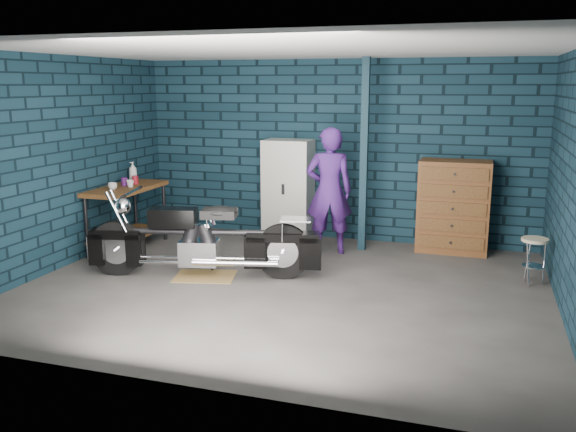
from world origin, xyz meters
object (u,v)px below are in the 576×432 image
(locker, at_px, (288,190))
(tool_chest, at_px, (453,207))
(person, at_px, (329,191))
(workbench, at_px, (128,218))
(shop_stool, at_px, (533,261))
(motorcycle, at_px, (204,234))
(storage_bin, at_px, (110,247))

(locker, distance_m, tool_chest, 2.44)
(person, distance_m, tool_chest, 1.77)
(locker, height_order, tool_chest, locker)
(workbench, height_order, shop_stool, workbench)
(workbench, bearing_deg, locker, 31.73)
(motorcycle, distance_m, locker, 2.18)
(workbench, bearing_deg, tool_chest, 15.67)
(storage_bin, height_order, shop_stool, shop_stool)
(storage_bin, height_order, tool_chest, tool_chest)
(locker, xyz_separation_m, shop_stool, (3.43, -1.23, -0.48))
(person, bearing_deg, tool_chest, -177.62)
(storage_bin, bearing_deg, tool_chest, 21.52)
(person, xyz_separation_m, locker, (-0.78, 0.58, -0.12))
(workbench, relative_size, shop_stool, 2.48)
(motorcycle, bearing_deg, person, 38.97)
(person, xyz_separation_m, tool_chest, (1.66, 0.58, -0.23))
(person, distance_m, storage_bin, 3.11)
(person, height_order, locker, person)
(storage_bin, bearing_deg, person, 22.77)
(storage_bin, bearing_deg, workbench, 92.29)
(motorcycle, bearing_deg, shop_stool, -0.26)
(locker, bearing_deg, workbench, -148.27)
(workbench, xyz_separation_m, person, (2.81, 0.67, 0.43))
(workbench, distance_m, tool_chest, 4.64)
(motorcycle, bearing_deg, workbench, 138.02)
(locker, xyz_separation_m, tool_chest, (2.44, 0.00, -0.11))
(locker, bearing_deg, tool_chest, 0.00)
(tool_chest, bearing_deg, locker, 180.00)
(person, relative_size, locker, 1.16)
(motorcycle, xyz_separation_m, locker, (0.41, 2.13, 0.22))
(motorcycle, relative_size, person, 1.38)
(workbench, height_order, person, person)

